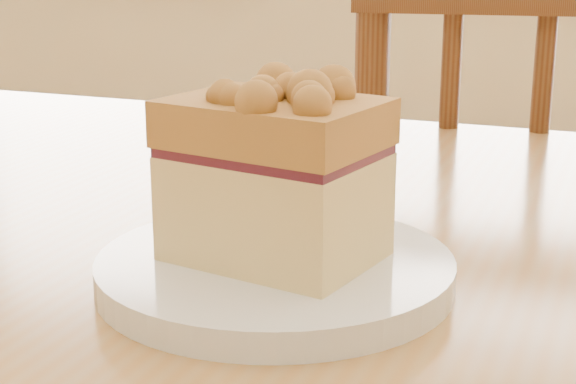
# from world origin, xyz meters

# --- Properties ---
(cafe_chair_main) EXTENTS (0.42, 0.42, 0.94)m
(cafe_chair_main) POSITION_xyz_m (0.20, 0.64, 0.47)
(cafe_chair_main) COLOR brown
(cafe_chair_main) RESTS_ON ground
(plate) EXTENTS (0.20, 0.20, 0.02)m
(plate) POSITION_xyz_m (0.05, 0.02, 0.76)
(plate) COLOR white
(plate) RESTS_ON cafe_table_main
(cake_slice) EXTENTS (0.13, 0.11, 0.11)m
(cake_slice) POSITION_xyz_m (0.05, 0.02, 0.82)
(cake_slice) COLOR #F4CC8A
(cake_slice) RESTS_ON plate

